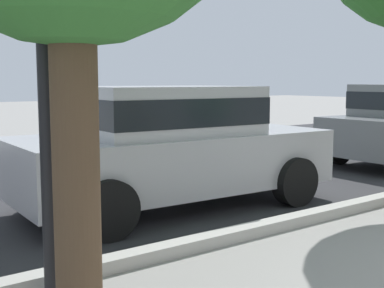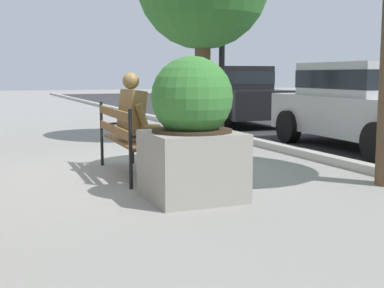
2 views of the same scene
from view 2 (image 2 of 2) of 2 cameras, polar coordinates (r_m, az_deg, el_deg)
The scene contains 8 objects.
ground_plane at distance 7.28m, azimuth -5.46°, elevation -3.17°, with size 80.00×80.00×0.00m, color gray.
curb_stone at distance 8.56m, azimuth 13.41°, elevation -1.32°, with size 60.00×0.20×0.12m, color #B2AFA8.
park_bench at distance 7.10m, azimuth -7.11°, elevation 0.98°, with size 1.82×0.59×0.95m.
bronze_statue_seated at distance 7.12m, azimuth -5.40°, elevation 2.02°, with size 0.60×0.85×1.37m.
concrete_planter at distance 5.68m, azimuth 0.00°, elevation 1.33°, with size 0.96×0.96×1.54m.
parked_car_black at distance 14.49m, azimuth 4.29°, elevation 5.50°, with size 4.18×2.08×1.56m.
parked_car_silver at distance 10.01m, azimuth 18.37°, elevation 4.24°, with size 4.18×2.08×1.56m.
lamp_post at distance 11.02m, azimuth 3.27°, elevation 13.79°, with size 0.32×0.32×3.90m.
Camera 2 is at (6.83, -2.10, 1.34)m, focal length 49.41 mm.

